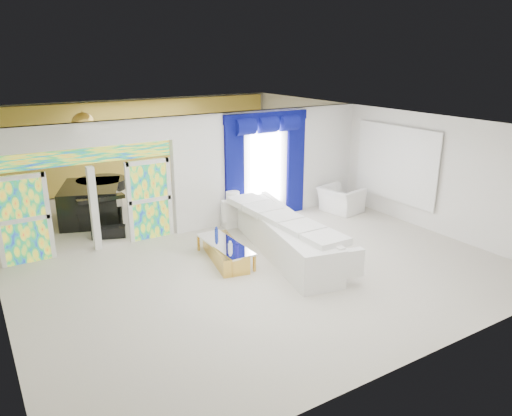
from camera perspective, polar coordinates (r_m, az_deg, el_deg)
floor at (r=12.15m, az=-4.18°, el=-3.69°), size 12.00×12.00×0.00m
dividing_wall at (r=13.58m, az=1.79°, el=5.29°), size 5.70×0.18×3.00m
dividing_header at (r=11.43m, az=-19.82°, el=8.12°), size 4.30×0.18×0.55m
stained_panel_left at (r=11.62m, az=-25.77°, el=-1.26°), size 0.95×0.04×2.00m
stained_panel_right at (r=12.17m, az=-12.44°, el=0.95°), size 0.95×0.04×2.00m
stained_transom at (r=11.51m, az=-19.57°, el=5.80°), size 4.00×0.05×0.35m
window_pane at (r=13.37m, az=1.13°, el=4.88°), size 1.00×0.02×2.30m
blue_drape_left at (r=12.86m, az=-2.57°, el=4.11°), size 0.55×0.10×2.80m
blue_drape_right at (r=13.92m, az=4.67°, el=5.13°), size 0.55×0.10×2.80m
blue_pelmet at (r=13.11m, az=1.23°, el=10.70°), size 2.60×0.12×0.25m
wall_mirror at (r=13.87m, az=16.17°, el=5.07°), size 0.04×2.70×1.90m
gold_curtains at (r=17.03m, az=-13.62°, el=7.37°), size 9.70×0.12×2.90m
white_sofa at (r=11.19m, az=3.14°, el=-3.35°), size 1.76×4.38×0.81m
coffee_table at (r=10.86m, az=-3.68°, el=-5.25°), size 0.93×1.85×0.39m
console_table at (r=13.10m, az=-1.58°, el=-1.13°), size 1.16×0.41×0.38m
table_lamp at (r=12.82m, az=-2.76°, el=0.68°), size 0.36×0.36×0.58m
armchair at (r=14.31m, az=9.99°, el=0.98°), size 1.16×1.27×0.73m
grand_piano at (r=14.12m, az=-18.83°, el=0.60°), size 2.07×2.35×0.99m
piano_bench at (r=12.75m, az=-16.98°, el=-2.74°), size 0.88×0.58×0.27m
tv_console at (r=13.63m, az=-27.52°, el=-1.42°), size 0.63×0.58×0.85m
chandelier at (r=13.88m, az=-19.74°, el=9.36°), size 0.60×0.60×0.60m
decanters at (r=10.57m, az=-3.23°, el=-4.22°), size 0.19×1.24×0.22m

